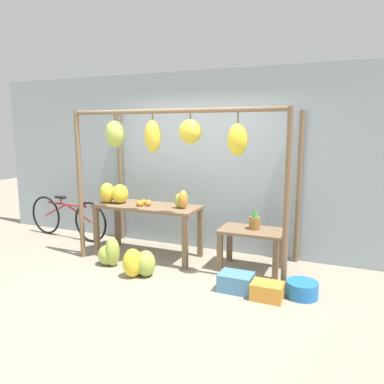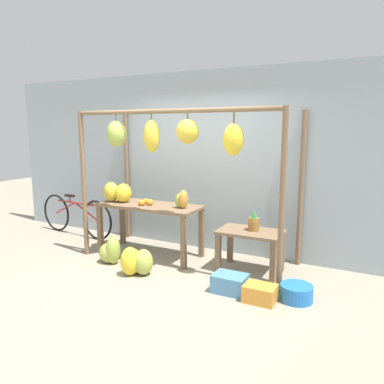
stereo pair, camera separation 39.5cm
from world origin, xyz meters
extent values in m
plane|color=gray|center=(0.00, 0.00, 0.00)|extent=(20.00, 20.00, 0.00)
cube|color=#99A8B2|center=(0.00, 1.63, 1.40)|extent=(8.00, 0.08, 2.80)
cylinder|color=brown|center=(-1.50, 0.48, 1.09)|extent=(0.07, 0.07, 2.17)
cylinder|color=brown|center=(1.50, 0.48, 1.09)|extent=(0.07, 0.07, 2.17)
cylinder|color=brown|center=(-1.50, 1.54, 1.09)|extent=(0.07, 0.07, 2.17)
cylinder|color=brown|center=(1.50, 1.54, 1.09)|extent=(0.07, 0.07, 2.17)
cylinder|color=brown|center=(0.00, 0.48, 2.14)|extent=(3.00, 0.06, 0.06)
cylinder|color=brown|center=(-0.85, 0.48, 2.07)|extent=(0.02, 0.02, 0.08)
ellipsoid|color=#9EB247|center=(-0.85, 0.48, 1.85)|extent=(0.28, 0.25, 0.36)
cylinder|color=brown|center=(-0.26, 0.48, 2.07)|extent=(0.02, 0.02, 0.08)
ellipsoid|color=gold|center=(-0.26, 0.48, 1.82)|extent=(0.22, 0.20, 0.42)
cylinder|color=brown|center=(0.28, 0.48, 2.08)|extent=(0.02, 0.02, 0.08)
ellipsoid|color=gold|center=(0.28, 0.48, 1.89)|extent=(0.29, 0.26, 0.30)
cylinder|color=brown|center=(0.89, 0.48, 2.05)|extent=(0.02, 0.02, 0.13)
ellipsoid|color=yellow|center=(0.89, 0.48, 1.79)|extent=(0.25, 0.22, 0.38)
cube|color=brown|center=(-0.61, 0.91, 0.77)|extent=(1.58, 0.66, 0.04)
cube|color=brown|center=(-1.35, 0.63, 0.37)|extent=(0.07, 0.07, 0.75)
cube|color=brown|center=(0.13, 0.63, 0.37)|extent=(0.07, 0.07, 0.75)
cube|color=brown|center=(-1.35, 1.19, 0.37)|extent=(0.07, 0.07, 0.75)
cube|color=brown|center=(0.13, 1.19, 0.37)|extent=(0.07, 0.07, 0.75)
cube|color=brown|center=(0.97, 0.97, 0.55)|extent=(0.85, 0.54, 0.04)
cube|color=brown|center=(0.60, 0.75, 0.27)|extent=(0.07, 0.07, 0.53)
cube|color=brown|center=(1.35, 0.75, 0.27)|extent=(0.07, 0.07, 0.53)
cube|color=brown|center=(0.60, 1.19, 0.27)|extent=(0.07, 0.07, 0.53)
cube|color=brown|center=(1.35, 1.19, 0.27)|extent=(0.07, 0.07, 0.53)
ellipsoid|color=yellow|center=(-1.07, 0.87, 0.94)|extent=(0.31, 0.33, 0.29)
ellipsoid|color=gold|center=(-1.27, 0.83, 0.94)|extent=(0.34, 0.34, 0.31)
sphere|color=orange|center=(-0.66, 0.82, 0.82)|extent=(0.07, 0.07, 0.07)
sphere|color=orange|center=(-0.57, 0.86, 0.84)|extent=(0.09, 0.09, 0.09)
sphere|color=orange|center=(-0.71, 0.81, 0.83)|extent=(0.08, 0.08, 0.08)
sphere|color=orange|center=(-0.70, 0.82, 0.83)|extent=(0.07, 0.07, 0.07)
sphere|color=orange|center=(-0.69, 0.93, 0.83)|extent=(0.08, 0.08, 0.08)
sphere|color=orange|center=(-0.67, 0.79, 0.83)|extent=(0.08, 0.08, 0.08)
cylinder|color=olive|center=(1.00, 1.00, 0.66)|extent=(0.15, 0.15, 0.17)
cone|color=#428442|center=(1.00, 1.00, 0.80)|extent=(0.10, 0.10, 0.11)
cylinder|color=olive|center=(1.01, 0.98, 0.64)|extent=(0.13, 0.13, 0.15)
cone|color=#337538|center=(1.01, 0.98, 0.78)|extent=(0.09, 0.09, 0.12)
ellipsoid|color=#9EB247|center=(-0.86, 0.33, 0.21)|extent=(0.27, 0.29, 0.41)
ellipsoid|color=#9EB247|center=(-0.95, 0.34, 0.14)|extent=(0.33, 0.31, 0.29)
ellipsoid|color=#9EB247|center=(-0.24, 0.19, 0.17)|extent=(0.36, 0.37, 0.35)
ellipsoid|color=gold|center=(-0.34, 0.22, 0.15)|extent=(0.29, 0.32, 0.30)
ellipsoid|color=yellow|center=(-0.39, 0.17, 0.17)|extent=(0.28, 0.28, 0.34)
ellipsoid|color=yellow|center=(-0.38, 0.10, 0.19)|extent=(0.34, 0.35, 0.38)
cube|color=#4C84B2|center=(0.98, 0.23, 0.11)|extent=(0.40, 0.30, 0.21)
cylinder|color=blue|center=(1.73, 0.36, 0.09)|extent=(0.37, 0.37, 0.18)
torus|color=black|center=(-2.95, 1.23, 0.35)|extent=(0.70, 0.10, 0.70)
torus|color=black|center=(-1.86, 1.13, 0.35)|extent=(0.70, 0.10, 0.70)
cylinder|color=maroon|center=(-2.41, 1.18, 0.60)|extent=(0.93, 0.12, 0.03)
cylinder|color=maroon|center=(-2.68, 1.21, 0.48)|extent=(0.56, 0.08, 0.28)
cylinder|color=maroon|center=(-2.14, 1.16, 0.48)|extent=(0.56, 0.08, 0.28)
cylinder|color=maroon|center=(-2.54, 1.20, 0.65)|extent=(0.02, 0.02, 0.10)
cube|color=black|center=(-2.54, 1.20, 0.72)|extent=(0.21, 0.10, 0.04)
cylinder|color=maroon|center=(-1.97, 1.14, 0.65)|extent=(0.02, 0.02, 0.10)
ellipsoid|color=gold|center=(-0.02, 0.90, 0.92)|extent=(0.17, 0.18, 0.27)
ellipsoid|color=#93A33D|center=(-0.08, 0.91, 0.90)|extent=(0.18, 0.18, 0.21)
cube|color=orange|center=(1.38, 0.15, 0.10)|extent=(0.36, 0.27, 0.19)
camera|label=1|loc=(2.16, -3.88, 1.92)|focal=35.00mm
camera|label=2|loc=(2.52, -3.71, 1.92)|focal=35.00mm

